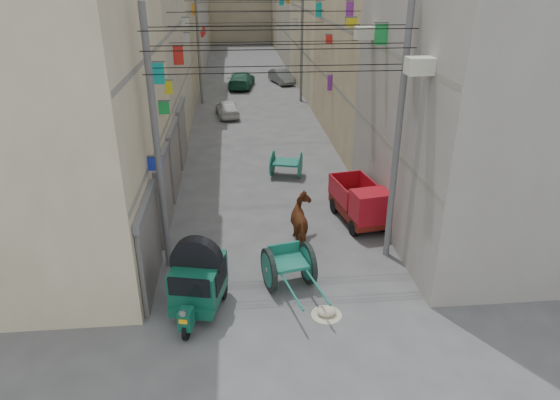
{
  "coord_description": "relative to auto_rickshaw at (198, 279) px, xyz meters",
  "views": [
    {
      "loc": [
        -1.31,
        -8.14,
        8.68
      ],
      "look_at": [
        0.06,
        6.5,
        1.94
      ],
      "focal_mm": 32.0,
      "sensor_mm": 36.0,
      "label": 1
    }
  ],
  "objects": [
    {
      "name": "shutters_left",
      "position": [
        -1.44,
        6.82,
        0.48
      ],
      "size": [
        0.18,
        14.4,
        2.88
      ],
      "color": "#48474C",
      "rests_on": "ground"
    },
    {
      "name": "auto_rickshaw",
      "position": [
        0.0,
        0.0,
        0.0
      ],
      "size": [
        1.76,
        2.54,
        1.73
      ],
      "rotation": [
        0.0,
        0.0,
        -0.22
      ],
      "color": "black",
      "rests_on": "ground"
    },
    {
      "name": "building_row_right",
      "position": [
        10.48,
        30.57,
        5.44
      ],
      "size": [
        8.0,
        62.0,
        14.0
      ],
      "color": "gray",
      "rests_on": "ground"
    },
    {
      "name": "overhead_cables",
      "position": [
        2.48,
        10.85,
        5.75
      ],
      "size": [
        7.4,
        22.52,
        1.12
      ],
      "color": "black",
      "rests_on": "ground"
    },
    {
      "name": "tonga_cart",
      "position": [
        2.61,
        0.94,
        -0.33
      ],
      "size": [
        1.71,
        3.09,
        1.32
      ],
      "rotation": [
        0.0,
        0.0,
        0.22
      ],
      "color": "black",
      "rests_on": "ground"
    },
    {
      "name": "mini_truck",
      "position": [
        5.74,
        4.58,
        -0.22
      ],
      "size": [
        1.8,
        3.14,
        1.67
      ],
      "rotation": [
        0.0,
        0.0,
        0.17
      ],
      "color": "black",
      "rests_on": "ground"
    },
    {
      "name": "utility_poles",
      "position": [
        2.48,
        13.45,
        2.98
      ],
      "size": [
        7.4,
        22.2,
        8.0
      ],
      "color": "#59595C",
      "rests_on": "ground"
    },
    {
      "name": "feed_sack",
      "position": [
        3.5,
        -0.61,
        -0.88
      ],
      "size": [
        0.53,
        0.43,
        0.27
      ],
      "primitive_type": "ellipsoid",
      "color": "#BCB79C",
      "rests_on": "ground"
    },
    {
      "name": "second_cart",
      "position": [
        3.46,
        9.74,
        -0.38
      ],
      "size": [
        1.63,
        1.53,
        1.2
      ],
      "rotation": [
        0.0,
        0.0,
        -0.28
      ],
      "color": "#166251",
      "rests_on": "ground"
    },
    {
      "name": "horse",
      "position": [
        3.41,
        3.45,
        -0.19
      ],
      "size": [
        1.0,
        2.0,
        1.65
      ],
      "primitive_type": "imported",
      "rotation": [
        0.0,
        0.0,
        3.2
      ],
      "color": "maroon",
      "rests_on": "ground"
    },
    {
      "name": "distant_car_white",
      "position": [
        0.72,
        20.64,
        -0.47
      ],
      "size": [
        1.75,
        3.37,
        1.1
      ],
      "primitive_type": "imported",
      "rotation": [
        0.0,
        0.0,
        3.29
      ],
      "color": "silver",
      "rests_on": "ground"
    },
    {
      "name": "ac_units",
      "position": [
        6.13,
        4.11,
        6.42
      ],
      "size": [
        0.7,
        6.55,
        3.35
      ],
      "color": "beige",
      "rests_on": "ground"
    },
    {
      "name": "building_row_left",
      "position": [
        -5.51,
        30.57,
        5.44
      ],
      "size": [
        8.0,
        62.0,
        14.0
      ],
      "color": "beige",
      "rests_on": "ground"
    },
    {
      "name": "ground",
      "position": [
        2.48,
        -3.55,
        -1.02
      ],
      "size": [
        140.0,
        140.0,
        0.0
      ],
      "primitive_type": "plane",
      "color": "#454547",
      "rests_on": "ground"
    },
    {
      "name": "distant_car_green",
      "position": [
        1.85,
        29.53,
        -0.37
      ],
      "size": [
        2.5,
        4.69,
        1.29
      ],
      "primitive_type": "imported",
      "rotation": [
        0.0,
        0.0,
        2.98
      ],
      "color": "#1C523D",
      "rests_on": "ground"
    },
    {
      "name": "signboards",
      "position": [
        2.47,
        18.1,
        2.41
      ],
      "size": [
        8.22,
        40.52,
        5.67
      ],
      "color": "#BBBBBB",
      "rests_on": "ground"
    },
    {
      "name": "distant_car_grey",
      "position": [
        5.28,
        30.96,
        -0.44
      ],
      "size": [
        2.14,
        3.73,
        1.16
      ],
      "primitive_type": "imported",
      "rotation": [
        0.0,
        0.0,
        0.27
      ],
      "color": "#4C504F",
      "rests_on": "ground"
    }
  ]
}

